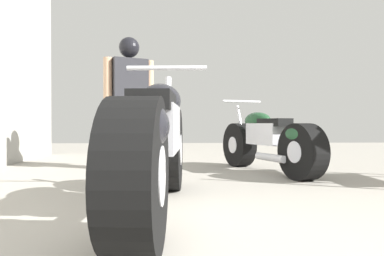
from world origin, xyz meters
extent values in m
plane|color=#9E998E|center=(0.00, 3.01, 0.00)|extent=(14.47, 14.47, 0.00)
cylinder|color=black|center=(-0.65, 2.61, 0.35)|extent=(0.27, 0.71, 0.70)
cylinder|color=silver|center=(-0.65, 2.61, 0.35)|extent=(0.25, 0.28, 0.27)
cylinder|color=black|center=(-0.75, 1.03, 0.35)|extent=(0.27, 0.71, 0.70)
cylinder|color=silver|center=(-0.75, 1.03, 0.35)|extent=(0.25, 0.28, 0.27)
cube|color=silver|center=(-0.70, 1.82, 0.55)|extent=(0.31, 0.71, 0.31)
ellipsoid|color=black|center=(-0.68, 2.06, 0.74)|extent=(0.32, 0.58, 0.24)
cube|color=black|center=(-0.71, 1.63, 0.71)|extent=(0.27, 0.54, 0.11)
ellipsoid|color=black|center=(-0.74, 1.09, 0.57)|extent=(0.31, 0.50, 0.26)
cylinder|color=silver|center=(-0.65, 2.57, 0.68)|extent=(0.07, 0.28, 0.63)
cylinder|color=silver|center=(-0.65, 2.53, 1.05)|extent=(0.68, 0.08, 0.04)
cylinder|color=silver|center=(-0.87, 1.51, 0.24)|extent=(0.14, 0.60, 0.10)
cylinder|color=black|center=(0.28, 4.34, 0.29)|extent=(0.38, 0.62, 0.58)
cylinder|color=silver|center=(0.28, 4.34, 0.29)|extent=(0.27, 0.28, 0.22)
cylinder|color=black|center=(0.71, 3.09, 0.29)|extent=(0.38, 0.62, 0.58)
cylinder|color=silver|center=(0.71, 3.09, 0.29)|extent=(0.27, 0.28, 0.22)
cube|color=silver|center=(0.49, 3.71, 0.45)|extent=(0.40, 0.62, 0.25)
ellipsoid|color=#1E4728|center=(0.43, 3.90, 0.62)|extent=(0.38, 0.52, 0.20)
cube|color=black|center=(0.55, 3.56, 0.59)|extent=(0.33, 0.48, 0.09)
ellipsoid|color=#1E4728|center=(0.69, 3.14, 0.47)|extent=(0.35, 0.45, 0.22)
cylinder|color=silver|center=(0.29, 4.30, 0.56)|extent=(0.12, 0.23, 0.53)
cylinder|color=silver|center=(0.30, 4.27, 0.87)|extent=(0.54, 0.22, 0.03)
cylinder|color=silver|center=(0.46, 3.42, 0.20)|extent=(0.24, 0.50, 0.08)
cylinder|color=#2D3851|center=(-1.08, 4.12, 0.39)|extent=(0.20, 0.20, 0.79)
cylinder|color=#2D3851|center=(-1.26, 4.03, 0.39)|extent=(0.20, 0.20, 0.79)
cube|color=#2D2D33|center=(-1.17, 4.07, 1.09)|extent=(0.49, 0.39, 0.60)
cylinder|color=tan|center=(-0.92, 4.19, 1.11)|extent=(0.14, 0.14, 0.55)
cylinder|color=tan|center=(-1.41, 3.96, 1.11)|extent=(0.14, 0.14, 0.55)
sphere|color=black|center=(-1.17, 4.07, 1.52)|extent=(0.22, 0.22, 0.22)
sphere|color=black|center=(-1.17, 4.07, 1.54)|extent=(0.26, 0.26, 0.26)
camera|label=1|loc=(-0.57, -0.57, 0.58)|focal=34.20mm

